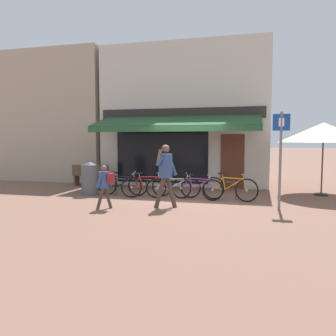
{
  "coord_description": "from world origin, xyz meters",
  "views": [
    {
      "loc": [
        2.11,
        -10.25,
        1.86
      ],
      "look_at": [
        -0.25,
        -0.92,
        1.05
      ],
      "focal_mm": 35.0,
      "sensor_mm": 36.0,
      "label": 1
    }
  ],
  "objects_px": {
    "pedestrian_adult": "(166,169)",
    "park_bench": "(92,175)",
    "bicycle_red": "(147,186)",
    "pedestrian_child": "(105,182)",
    "litter_bin": "(90,178)",
    "cafe_parasol": "(324,133)",
    "bicycle_purple": "(197,188)",
    "bicycle_orange": "(230,188)",
    "bicycle_black": "(122,185)",
    "bicycle_silver": "(173,187)",
    "parking_sign": "(281,150)"
  },
  "relations": [
    {
      "from": "pedestrian_adult",
      "to": "park_bench",
      "type": "xyz_separation_m",
      "value": [
        -4.03,
        3.45,
        -0.61
      ]
    },
    {
      "from": "bicycle_red",
      "to": "park_bench",
      "type": "xyz_separation_m",
      "value": [
        -2.99,
        1.95,
        0.1
      ]
    },
    {
      "from": "pedestrian_adult",
      "to": "pedestrian_child",
      "type": "height_order",
      "value": "pedestrian_adult"
    },
    {
      "from": "litter_bin",
      "to": "cafe_parasol",
      "type": "xyz_separation_m",
      "value": [
        7.68,
        1.82,
        1.55
      ]
    },
    {
      "from": "litter_bin",
      "to": "cafe_parasol",
      "type": "bearing_deg",
      "value": 13.35
    },
    {
      "from": "pedestrian_child",
      "to": "park_bench",
      "type": "bearing_deg",
      "value": -63.07
    },
    {
      "from": "bicycle_purple",
      "to": "park_bench",
      "type": "relative_size",
      "value": 1.06
    },
    {
      "from": "cafe_parasol",
      "to": "pedestrian_adult",
      "type": "bearing_deg",
      "value": -144.91
    },
    {
      "from": "pedestrian_adult",
      "to": "pedestrian_child",
      "type": "xyz_separation_m",
      "value": [
        -1.55,
        -0.57,
        -0.33
      ]
    },
    {
      "from": "park_bench",
      "to": "bicycle_red",
      "type": "bearing_deg",
      "value": -34.46
    },
    {
      "from": "bicycle_orange",
      "to": "bicycle_black",
      "type": "bearing_deg",
      "value": -168.85
    },
    {
      "from": "bicycle_black",
      "to": "cafe_parasol",
      "type": "xyz_separation_m",
      "value": [
        6.55,
        1.69,
        1.76
      ]
    },
    {
      "from": "bicycle_purple",
      "to": "pedestrian_adult",
      "type": "relative_size",
      "value": 0.97
    },
    {
      "from": "bicycle_orange",
      "to": "cafe_parasol",
      "type": "distance_m",
      "value": 3.85
    },
    {
      "from": "litter_bin",
      "to": "bicycle_orange",
      "type": "bearing_deg",
      "value": 1.08
    },
    {
      "from": "bicycle_silver",
      "to": "bicycle_orange",
      "type": "bearing_deg",
      "value": -15.16
    },
    {
      "from": "bicycle_orange",
      "to": "park_bench",
      "type": "relative_size",
      "value": 1.09
    },
    {
      "from": "bicycle_silver",
      "to": "pedestrian_child",
      "type": "xyz_separation_m",
      "value": [
        -1.43,
        -2.04,
        0.39
      ]
    },
    {
      "from": "litter_bin",
      "to": "park_bench",
      "type": "xyz_separation_m",
      "value": [
        -0.97,
        2.03,
        -0.11
      ]
    },
    {
      "from": "pedestrian_child",
      "to": "bicycle_orange",
      "type": "bearing_deg",
      "value": -151.68
    },
    {
      "from": "bicycle_silver",
      "to": "litter_bin",
      "type": "relative_size",
      "value": 1.52
    },
    {
      "from": "bicycle_black",
      "to": "litter_bin",
      "type": "xyz_separation_m",
      "value": [
        -1.13,
        -0.13,
        0.21
      ]
    },
    {
      "from": "bicycle_red",
      "to": "bicycle_orange",
      "type": "relative_size",
      "value": 0.9
    },
    {
      "from": "bicycle_black",
      "to": "bicycle_orange",
      "type": "height_order",
      "value": "bicycle_orange"
    },
    {
      "from": "bicycle_orange",
      "to": "pedestrian_adult",
      "type": "xyz_separation_m",
      "value": [
        -1.66,
        -1.52,
        0.69
      ]
    },
    {
      "from": "pedestrian_child",
      "to": "park_bench",
      "type": "xyz_separation_m",
      "value": [
        -2.47,
        4.02,
        -0.28
      ]
    },
    {
      "from": "bicycle_black",
      "to": "parking_sign",
      "type": "distance_m",
      "value": 5.23
    },
    {
      "from": "bicycle_silver",
      "to": "bicycle_purple",
      "type": "height_order",
      "value": "bicycle_purple"
    },
    {
      "from": "pedestrian_child",
      "to": "bicycle_silver",
      "type": "bearing_deg",
      "value": -129.74
    },
    {
      "from": "bicycle_purple",
      "to": "pedestrian_child",
      "type": "bearing_deg",
      "value": -128.61
    },
    {
      "from": "litter_bin",
      "to": "cafe_parasol",
      "type": "height_order",
      "value": "cafe_parasol"
    },
    {
      "from": "bicycle_orange",
      "to": "bicycle_silver",
      "type": "bearing_deg",
      "value": -166.55
    },
    {
      "from": "bicycle_purple",
      "to": "pedestrian_adult",
      "type": "distance_m",
      "value": 1.73
    },
    {
      "from": "parking_sign",
      "to": "pedestrian_adult",
      "type": "bearing_deg",
      "value": -171.1
    },
    {
      "from": "bicycle_orange",
      "to": "pedestrian_adult",
      "type": "bearing_deg",
      "value": -125.81
    },
    {
      "from": "bicycle_purple",
      "to": "park_bench",
      "type": "xyz_separation_m",
      "value": [
        -4.67,
        2.02,
        0.1
      ]
    },
    {
      "from": "bicycle_silver",
      "to": "pedestrian_adult",
      "type": "bearing_deg",
      "value": -102.05
    },
    {
      "from": "bicycle_orange",
      "to": "litter_bin",
      "type": "xyz_separation_m",
      "value": [
        -4.72,
        -0.09,
        0.19
      ]
    },
    {
      "from": "bicycle_black",
      "to": "pedestrian_child",
      "type": "xyz_separation_m",
      "value": [
        0.37,
        -2.13,
        0.38
      ]
    },
    {
      "from": "pedestrian_adult",
      "to": "litter_bin",
      "type": "xyz_separation_m",
      "value": [
        -3.06,
        1.43,
        -0.5
      ]
    },
    {
      "from": "pedestrian_adult",
      "to": "bicycle_black",
      "type": "bearing_deg",
      "value": -27.95
    },
    {
      "from": "bicycle_orange",
      "to": "pedestrian_child",
      "type": "relative_size",
      "value": 1.46
    },
    {
      "from": "bicycle_black",
      "to": "cafe_parasol",
      "type": "bearing_deg",
      "value": 9.16
    },
    {
      "from": "bicycle_purple",
      "to": "bicycle_orange",
      "type": "relative_size",
      "value": 0.97
    },
    {
      "from": "pedestrian_child",
      "to": "bicycle_red",
      "type": "bearing_deg",
      "value": -108.68
    },
    {
      "from": "bicycle_black",
      "to": "cafe_parasol",
      "type": "distance_m",
      "value": 7.0
    },
    {
      "from": "parking_sign",
      "to": "park_bench",
      "type": "bearing_deg",
      "value": 157.16
    },
    {
      "from": "parking_sign",
      "to": "cafe_parasol",
      "type": "distance_m",
      "value": 3.24
    },
    {
      "from": "pedestrian_adult",
      "to": "pedestrian_child",
      "type": "bearing_deg",
      "value": 31.21
    },
    {
      "from": "bicycle_purple",
      "to": "cafe_parasol",
      "type": "xyz_separation_m",
      "value": [
        3.99,
        1.82,
        1.76
      ]
    }
  ]
}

